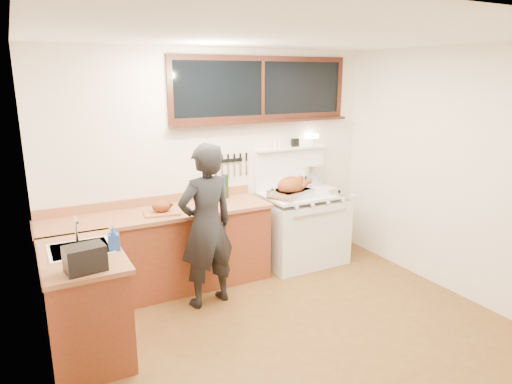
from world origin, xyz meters
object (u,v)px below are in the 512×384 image
man (206,226)px  cutting_board (162,209)px  vintage_stove (302,226)px  roast_turkey (291,189)px

man → cutting_board: man is taller
vintage_stove → man: bearing=-162.2°
vintage_stove → roast_turkey: (-0.25, -0.13, 0.54)m
vintage_stove → cutting_board: 1.85m
cutting_board → roast_turkey: size_ratio=0.75×
vintage_stove → roast_turkey: bearing=-153.0°
vintage_stove → cutting_board: bearing=-178.8°
vintage_stove → roast_turkey: 0.61m
vintage_stove → roast_turkey: vintage_stove is taller
man → roast_turkey: bearing=15.7°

